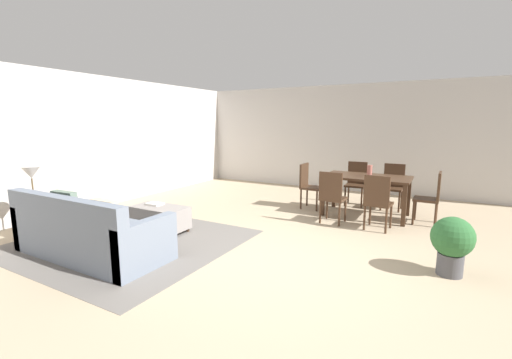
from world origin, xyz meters
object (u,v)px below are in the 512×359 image
Objects in this scene: couch at (89,235)px; dining_chair_far_left at (356,181)px; potted_plant at (452,242)px; vase_centerpiece at (370,171)px; book_on_ottoman at (155,204)px; table_lamp at (31,174)px; dining_table at (366,181)px; dining_chair_near_left at (332,194)px; side_table at (35,209)px; dining_chair_head_east at (432,195)px; dining_chair_far_right at (393,184)px; dining_chair_head_west at (308,183)px; dining_chair_near_right at (378,199)px; ottoman_table at (160,217)px.

dining_chair_far_left is at bearing 62.55° from couch.
couch reaches higher than potted_plant.
vase_centerpiece is 0.81× the size of book_on_ottoman.
table_lamp is 0.34× the size of dining_table.
potted_plant is at bearing 21.91° from couch.
potted_plant is (1.39, -2.14, -0.26)m from dining_table.
vase_centerpiece reaches higher than book_on_ottoman.
side_table is at bearing -142.16° from dining_chair_near_left.
side_table is 5.76m from potted_plant.
table_lamp is 6.45m from dining_chair_head_east.
dining_chair_far_right is at bearing 68.35° from vase_centerpiece.
dining_chair_head_west is 1.33× the size of potted_plant.
dining_chair_far_right is at bearing 64.47° from dining_chair_near_left.
potted_plant is at bearing -56.97° from dining_table.
table_lamp reaches higher than vase_centerpiece.
dining_chair_near_right is at bearing -90.78° from dining_chair_far_right.
side_table is 0.62× the size of dining_chair_far_right.
vase_centerpiece is at bearing 60.84° from dining_chair_near_left.
vase_centerpiece reaches higher than dining_chair_far_left.
table_lamp reaches higher than dining_chair_far_left.
dining_chair_near_left and dining_chair_head_east have the same top height.
table_lamp is at bearing -144.75° from dining_chair_head_east.
dining_chair_near_left is 1.33× the size of potted_plant.
dining_chair_near_left is 1.00× the size of dining_chair_head_east.
dining_chair_far_left reaches higher than dining_table.
table_lamp is 0.57× the size of dining_chair_near_left.
dining_chair_near_right is 1.64m from dining_chair_far_right.
table_lamp is 0.57× the size of dining_chair_head_east.
dining_chair_far_left reaches higher than potted_plant.
table_lamp is 4.83m from dining_chair_head_west.
dining_chair_head_west is (1.55, 2.63, 0.28)m from ottoman_table.
potted_plant is at bearing -59.22° from dining_chair_far_left.
side_table is at bearing -163.95° from potted_plant.
couch reaches higher than side_table.
dining_chair_near_right is at bearing 128.67° from potted_plant.
dining_chair_head_west is (-2.26, 0.05, 0.00)m from dining_chair_head_east.
dining_table reaches higher than potted_plant.
dining_chair_near_left is at bearing -91.44° from dining_chair_far_left.
table_lamp is at bearing -128.47° from dining_chair_head_west.
dining_chair_head_west is at bearing 139.63° from potted_plant.
dining_chair_far_left is at bearing 120.78° from potted_plant.
ottoman_table is 1.00× the size of dining_chair_head_east.
book_on_ottoman is at bearing -133.87° from dining_chair_far_right.
couch is 4.48m from potted_plant.
vase_centerpiece is at bearing 41.21° from book_on_ottoman.
dining_chair_far_right is at bearing 45.10° from table_lamp.
dining_table is 0.90m from dining_chair_far_right.
dining_chair_far_left reaches higher than book_on_ottoman.
book_on_ottoman is (1.29, 1.18, -0.56)m from table_lamp.
dining_chair_far_right reaches higher than book_on_ottoman.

